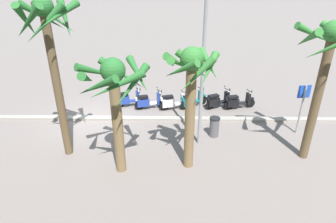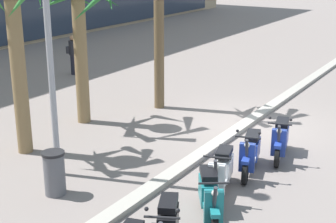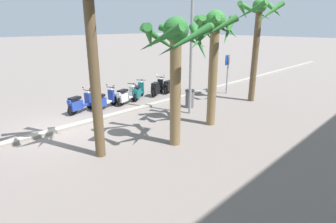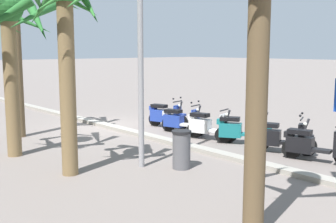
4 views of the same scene
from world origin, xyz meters
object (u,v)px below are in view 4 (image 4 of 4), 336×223
Objects in this scene: scooter_black_far_back at (278,137)px; scooter_teal_second_in_line at (240,130)px; palm_tree_mid_walkway at (8,33)px; scooter_black_gap_after_mid at (311,145)px; scooter_white_lead_nearest at (207,126)px; litter_bin at (181,149)px; scooter_blue_last_in_row at (180,121)px; palm_tree_by_mall_entrance at (65,21)px; scooter_blue_mid_centre at (165,115)px.

scooter_black_far_back is 1.06× the size of scooter_teal_second_in_line.
scooter_black_gap_after_mid is at bearing -134.64° from palm_tree_mid_walkway.
palm_tree_mid_walkway is (5.63, 5.70, 2.89)m from scooter_black_gap_after_mid.
scooter_black_far_back is at bearing -5.16° from scooter_black_gap_after_mid.
scooter_black_gap_after_mid is 2.55m from scooter_teal_second_in_line.
litter_bin is (-1.94, 2.90, 0.03)m from scooter_white_lead_nearest.
palm_tree_mid_walkway reaches higher than scooter_white_lead_nearest.
scooter_white_lead_nearest is at bearing 177.14° from scooter_blue_last_in_row.
palm_tree_by_mall_entrance is at bearing 60.54° from scooter_black_gap_after_mid.
scooter_black_far_back is at bearing 178.60° from scooter_blue_mid_centre.
scooter_teal_second_in_line is 0.92× the size of scooter_white_lead_nearest.
scooter_blue_mid_centre is at bearing -8.05° from scooter_white_lead_nearest.
scooter_black_gap_after_mid is at bearing 174.84° from scooter_black_far_back.
scooter_black_far_back is 6.56m from palm_tree_by_mall_entrance.
palm_tree_mid_walkway is (1.98, 5.56, 2.88)m from scooter_white_lead_nearest.
scooter_white_lead_nearest is 1.02× the size of scooter_blue_mid_centre.
palm_tree_mid_walkway is at bearing 95.56° from scooter_blue_mid_centre.
scooter_blue_mid_centre is (3.66, -0.07, 0.01)m from scooter_teal_second_in_line.
scooter_white_lead_nearest is 0.98× the size of scooter_blue_last_in_row.
scooter_black_far_back is 1.76× the size of litter_bin.
scooter_black_gap_after_mid is at bearing -177.84° from scooter_white_lead_nearest.
palm_tree_mid_walkway is at bearing 62.26° from scooter_teal_second_in_line.
palm_tree_by_mall_entrance is at bearing -172.66° from palm_tree_mid_walkway.
scooter_teal_second_in_line is 0.93× the size of scooter_blue_mid_centre.
scooter_teal_second_in_line is (1.45, -0.06, -0.00)m from scooter_black_far_back.
scooter_white_lead_nearest is 1.38m from scooter_blue_last_in_row.
scooter_black_far_back is at bearing -100.89° from litter_bin.
scooter_white_lead_nearest is (2.55, 0.24, 0.00)m from scooter_black_far_back.
scooter_blue_mid_centre is at bearing -35.94° from litter_bin.
scooter_black_far_back is 7.90m from palm_tree_mid_walkway.
palm_tree_mid_walkway is at bearing 52.01° from scooter_black_far_back.
scooter_blue_last_in_row is 1.22m from scooter_blue_mid_centre.
palm_tree_mid_walkway reaches higher than scooter_black_far_back.
scooter_blue_last_in_row is 6.36m from palm_tree_mid_walkway.
palm_tree_mid_walkway is at bearing 70.37° from scooter_white_lead_nearest.
scooter_blue_last_in_row is at bearing -41.83° from litter_bin.
scooter_black_far_back is 0.38× the size of palm_tree_mid_walkway.
litter_bin is (-0.85, 3.19, 0.03)m from scooter_teal_second_in_line.
palm_tree_mid_walkway is (4.53, 5.80, 2.88)m from scooter_black_far_back.
scooter_black_gap_after_mid is 1.10× the size of scooter_black_far_back.
scooter_blue_mid_centre is 7.13m from palm_tree_by_mall_entrance.
palm_tree_by_mall_entrance is 4.97× the size of litter_bin.
scooter_black_gap_after_mid is 8.52m from palm_tree_mid_walkway.
scooter_blue_last_in_row is at bearing 5.17° from scooter_teal_second_in_line.
scooter_white_lead_nearest is at bearing -83.29° from palm_tree_by_mall_entrance.
scooter_black_far_back reaches higher than scooter_black_gap_after_mid.
palm_tree_by_mall_entrance is (-0.61, 5.23, 3.08)m from scooter_white_lead_nearest.
scooter_black_gap_after_mid is 1.04× the size of scooter_blue_last_in_row.
palm_tree_by_mall_entrance is 1.07× the size of palm_tree_mid_walkway.
scooter_blue_last_in_row is 1.04× the size of scooter_blue_mid_centre.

